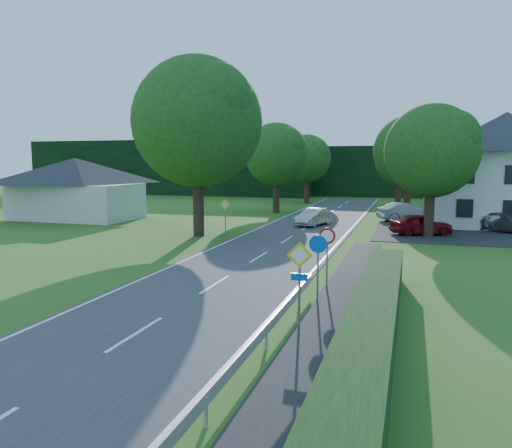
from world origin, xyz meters
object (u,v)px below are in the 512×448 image
(motorcycle, at_px, (310,215))
(parked_car_grey, at_px, (505,222))
(streetlight, at_px, (423,168))
(parasol, at_px, (476,215))
(moving_car, at_px, (314,217))
(parked_car_silver_a, at_px, (407,212))
(parked_car_red, at_px, (421,224))

(motorcycle, distance_m, parked_car_grey, 14.23)
(streetlight, relative_size, parasol, 3.51)
(streetlight, bearing_deg, motorcycle, 156.71)
(moving_car, height_order, motorcycle, moving_car)
(streetlight, distance_m, motorcycle, 10.09)
(parked_car_silver_a, bearing_deg, parasol, -156.01)
(parked_car_red, distance_m, parked_car_silver_a, 7.68)
(parked_car_silver_a, xyz_separation_m, parasol, (4.76, -3.94, 0.27))
(streetlight, xyz_separation_m, moving_car, (-7.76, 1.31, -3.77))
(motorcycle, distance_m, parked_car_red, 9.83)
(streetlight, bearing_deg, moving_car, 170.44)
(parked_car_grey, bearing_deg, parked_car_silver_a, 90.39)
(streetlight, relative_size, motorcycle, 4.11)
(motorcycle, bearing_deg, parasol, -10.66)
(streetlight, bearing_deg, parked_car_red, -91.47)
(streetlight, distance_m, parasol, 5.61)
(motorcycle, bearing_deg, parked_car_red, -34.87)
(parked_car_red, height_order, parasol, parasol)
(moving_car, bearing_deg, streetlight, 6.45)
(streetlight, distance_m, parked_car_silver_a, 7.43)
(parasol, bearing_deg, parked_car_grey, -13.44)
(parked_car_silver_a, distance_m, parked_car_grey, 7.93)
(motorcycle, xyz_separation_m, parked_car_red, (8.51, -4.91, 0.18))
(moving_car, distance_m, parked_car_grey, 13.36)
(parked_car_silver_a, bearing_deg, parked_car_red, 161.06)
(motorcycle, height_order, parasol, parasol)
(motorcycle, bearing_deg, parked_car_grey, -11.69)
(motorcycle, height_order, parked_car_silver_a, parked_car_silver_a)
(parasol, bearing_deg, motorcycle, 174.26)
(parked_car_grey, bearing_deg, parked_car_red, 153.83)
(parked_car_red, xyz_separation_m, parked_car_grey, (5.62, 3.23, -0.03))
(parked_car_red, bearing_deg, parked_car_silver_a, -11.33)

